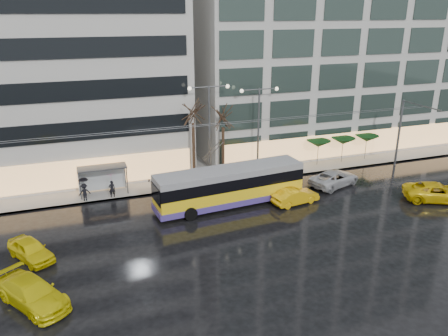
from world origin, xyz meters
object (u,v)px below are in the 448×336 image
bus_shelter (98,174)px  street_lamp_near (209,120)px  taxi_a (31,250)px  trolleybus (230,187)px

bus_shelter → street_lamp_near: 11.14m
bus_shelter → taxi_a: 10.98m
trolleybus → street_lamp_near: bearing=88.5°
street_lamp_near → taxi_a: bearing=-147.8°
bus_shelter → street_lamp_near: street_lamp_near is taller
trolleybus → taxi_a: 15.80m
bus_shelter → street_lamp_near: size_ratio=0.47×
trolleybus → taxi_a: bearing=-166.5°
bus_shelter → street_lamp_near: (10.38, 0.11, 4.03)m
bus_shelter → street_lamp_near: bearing=0.6°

